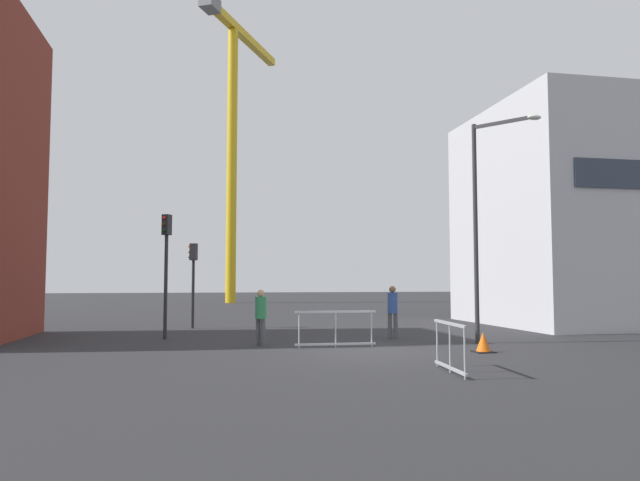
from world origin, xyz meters
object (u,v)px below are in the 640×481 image
Objects in this scene: pedestrian_waiting at (261,313)px; traffic_cone_striped at (483,343)px; pedestrian_walking at (393,308)px; traffic_light_far at (166,256)px; construction_crane at (233,121)px; traffic_light_crosswalk at (193,271)px; streetlamp_tall at (484,210)px.

traffic_cone_striped is (5.89, -2.88, -0.73)m from pedestrian_waiting.
pedestrian_walking is 4.88m from pedestrian_waiting.
traffic_light_far is at bearing 149.04° from traffic_cone_striped.
construction_crane reaches higher than pedestrian_waiting.
traffic_light_far is 4.53m from traffic_light_crosswalk.
traffic_light_crosswalk is (-9.19, 7.79, -1.84)m from streetlamp_tall.
traffic_light_far is at bearing -100.21° from traffic_light_crosswalk.
construction_crane is 7.25× the size of traffic_light_crosswalk.
traffic_light_far is 7.64× the size of traffic_cone_striped.
construction_crane reaches higher than pedestrian_walking.
construction_crane is 14.99× the size of pedestrian_waiting.
construction_crane reaches higher than traffic_light_far.
traffic_light_crosswalk is 7.37m from pedestrian_waiting.
construction_crane is at bearing 97.27° from pedestrian_walking.
traffic_light_far is (-3.48, -31.79, -13.46)m from construction_crane.
pedestrian_walking is (4.19, -32.84, -15.23)m from construction_crane.
traffic_light_crosswalk is at bearing -95.61° from construction_crane.
pedestrian_waiting is (-4.67, -1.41, -0.06)m from pedestrian_walking.
construction_crane is 3.63× the size of streetlamp_tall.
traffic_light_crosswalk is 6.36× the size of traffic_cone_striped.
pedestrian_walking is at bearing 105.90° from traffic_cone_striped.
traffic_light_far is 1.20× the size of traffic_light_crosswalk.
pedestrian_walking is 3.23× the size of traffic_cone_striped.
traffic_cone_striped is (5.41, -37.13, -16.02)m from construction_crane.
streetlamp_tall is 7.75m from pedestrian_waiting.
pedestrian_walking is at bearing 16.81° from pedestrian_waiting.
traffic_light_crosswalk reaches higher than pedestrian_walking.
pedestrian_waiting is at bearing -90.80° from construction_crane.
construction_crane is 40.80m from traffic_cone_striped.
traffic_cone_striped is at bearing -74.10° from pedestrian_walking.
traffic_light_far reaches higher than pedestrian_waiting.
traffic_light_far is 7.95m from pedestrian_walking.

